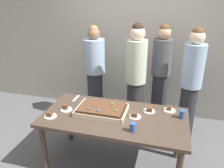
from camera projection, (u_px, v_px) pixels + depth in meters
name	position (u px, v px, depth m)	size (l,w,h in m)	color
ground_plane	(114.00, 164.00, 2.99)	(12.00, 12.00, 0.00)	#5B5B60
interior_back_panel	(138.00, 30.00, 3.84)	(8.00, 0.12, 3.00)	#9E998E
party_table	(114.00, 122.00, 2.74)	(1.74, 0.87, 0.73)	#47382D
sheet_cake	(102.00, 110.00, 2.78)	(0.61, 0.42, 0.10)	beige
plated_slice_near_left	(135.00, 115.00, 2.68)	(0.15, 0.15, 0.06)	white
plated_slice_near_right	(66.00, 108.00, 2.84)	(0.15, 0.15, 0.07)	white
plated_slice_far_left	(149.00, 110.00, 2.80)	(0.15, 0.15, 0.06)	white
plated_slice_far_right	(50.00, 115.00, 2.69)	(0.15, 0.15, 0.06)	white
plated_slice_center_front	(169.00, 109.00, 2.82)	(0.15, 0.15, 0.06)	white
drink_cup_nearest	(133.00, 127.00, 2.40)	(0.07, 0.07, 0.10)	#2D5199
drink_cup_middle	(182.00, 114.00, 2.65)	(0.07, 0.07, 0.10)	#2D5199
cake_server_utensil	(76.00, 98.00, 3.14)	(0.03, 0.20, 0.01)	silver
person_serving_front	(136.00, 78.00, 3.36)	(0.31, 0.31, 1.73)	#28282D
person_green_shirt_behind	(95.00, 73.00, 3.77)	(0.34, 0.34, 1.64)	#28282D
person_striped_tie_right	(191.00, 84.00, 3.22)	(0.30, 0.30, 1.70)	#28282D
person_far_right_suit	(161.00, 74.00, 3.59)	(0.30, 0.30, 1.69)	#28282D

